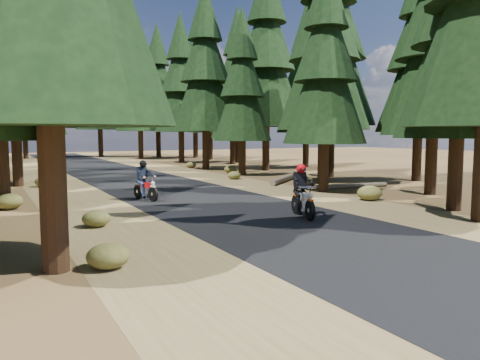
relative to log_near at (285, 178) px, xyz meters
name	(u,v)px	position (x,y,z in m)	size (l,w,h in m)	color
ground	(262,218)	(-7.21, -9.37, -0.16)	(120.00, 120.00, 0.00)	#473119
road	(200,199)	(-7.21, -4.37, -0.15)	(6.00, 100.00, 0.01)	black
shoulder_l	(86,207)	(-11.81, -4.37, -0.16)	(3.20, 100.00, 0.01)	brown
shoulder_r	(291,192)	(-2.61, -4.37, -0.16)	(3.20, 100.00, 0.01)	brown
pine_forest	(107,59)	(-7.23, 11.68, 7.73)	(34.59, 55.08, 16.32)	black
log_near	(285,178)	(0.00, 0.00, 0.00)	(0.32, 0.32, 5.34)	#4C4233
log_far	(352,186)	(0.98, -4.44, -0.04)	(0.24, 0.24, 4.03)	#4C4233
understory_shrubs	(194,186)	(-6.51, -2.06, 0.12)	(15.89, 30.45, 0.64)	#474C1E
rider_lead	(303,200)	(-6.00, -9.89, 0.42)	(1.06, 2.02, 1.72)	white
rider_follow	(145,187)	(-9.32, -3.66, 0.39)	(0.94, 1.89, 1.62)	#9E0A0E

